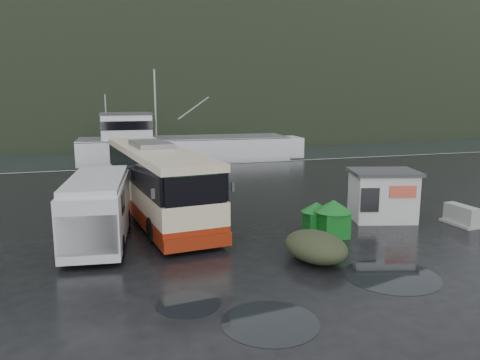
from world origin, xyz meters
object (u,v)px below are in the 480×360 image
object	(u,v)px
white_van	(100,242)
dome_tent	(315,261)
jersey_barrier_a	(461,224)
waste_bin_left	(332,237)
waste_bin_right	(316,232)
fishing_trawler	(185,155)
coach_bus	(158,215)
ticket_kiosk	(381,220)

from	to	relation	value
white_van	dome_tent	bearing A→B (deg)	-24.45
jersey_barrier_a	waste_bin_left	bearing A→B (deg)	179.29
dome_tent	jersey_barrier_a	bearing A→B (deg)	15.19
waste_bin_right	fishing_trawler	bearing A→B (deg)	91.06
waste_bin_left	waste_bin_right	size ratio (longest dim) A/B	1.19
coach_bus	white_van	bearing A→B (deg)	-134.42
waste_bin_left	dome_tent	world-z (taller)	waste_bin_left
white_van	waste_bin_right	xyz separation A→B (m)	(8.74, -1.30, 0.00)
coach_bus	jersey_barrier_a	distance (m)	13.92
waste_bin_left	dome_tent	xyz separation A→B (m)	(-1.93, -2.33, 0.00)
coach_bus	jersey_barrier_a	size ratio (longest dim) A/B	7.05
coach_bus	white_van	world-z (taller)	coach_bus
waste_bin_right	ticket_kiosk	distance (m)	3.89
coach_bus	ticket_kiosk	distance (m)	10.55
coach_bus	white_van	size ratio (longest dim) A/B	1.95
dome_tent	fishing_trawler	bearing A→B (deg)	87.92
white_van	waste_bin_left	size ratio (longest dim) A/B	4.08
waste_bin_right	ticket_kiosk	size ratio (longest dim) A/B	0.44
coach_bus	waste_bin_right	bearing A→B (deg)	-44.54
dome_tent	jersey_barrier_a	size ratio (longest dim) A/B	1.51
waste_bin_right	fishing_trawler	world-z (taller)	fishing_trawler
waste_bin_right	dome_tent	world-z (taller)	waste_bin_right
waste_bin_right	ticket_kiosk	bearing A→B (deg)	12.84
coach_bus	waste_bin_left	bearing A→B (deg)	-47.44
white_van	dome_tent	xyz separation A→B (m)	(7.16, -4.45, 0.00)
waste_bin_left	fishing_trawler	xyz separation A→B (m)	(-0.84, 27.56, 0.00)
waste_bin_right	white_van	bearing A→B (deg)	171.54
dome_tent	jersey_barrier_a	world-z (taller)	dome_tent
white_van	ticket_kiosk	world-z (taller)	white_van
jersey_barrier_a	fishing_trawler	bearing A→B (deg)	104.61
waste_bin_right	coach_bus	bearing A→B (deg)	141.66
white_van	waste_bin_right	distance (m)	8.83
white_van	waste_bin_left	bearing A→B (deg)	-5.72
coach_bus	waste_bin_left	distance (m)	8.46
ticket_kiosk	fishing_trawler	bearing A→B (deg)	114.97
coach_bus	fishing_trawler	distance (m)	22.66
coach_bus	jersey_barrier_a	world-z (taller)	coach_bus
dome_tent	waste_bin_right	bearing A→B (deg)	63.35
coach_bus	fishing_trawler	size ratio (longest dim) A/B	0.53
waste_bin_left	ticket_kiosk	distance (m)	3.83
white_van	jersey_barrier_a	world-z (taller)	white_van
waste_bin_left	ticket_kiosk	bearing A→B (deg)	26.10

